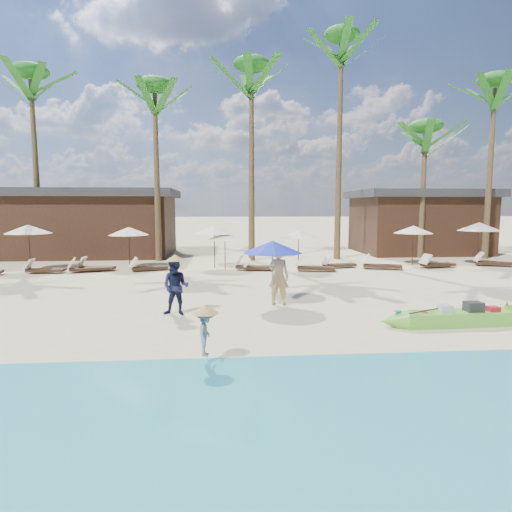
{
  "coord_description": "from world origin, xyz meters",
  "views": [
    {
      "loc": [
        0.35,
        -11.31,
        3.22
      ],
      "look_at": [
        1.43,
        2.0,
        1.66
      ],
      "focal_mm": 30.0,
      "sensor_mm": 36.0,
      "label": 1
    }
  ],
  "objects": [
    {
      "name": "lounger_7_left",
      "position": [
        4.88,
        9.42,
        0.22
      ],
      "size": [
        2.01,
        0.91,
        0.66
      ],
      "rotation": [
        0.0,
        0.0,
        -0.17
      ],
      "color": "#372116",
      "rests_on": "ground"
    },
    {
      "name": "resort_parasol_5",
      "position": [
        -0.01,
        10.98,
        2.01
      ],
      "size": [
        2.17,
        2.17,
        2.23
      ],
      "color": "#372116",
      "rests_on": "ground"
    },
    {
      "name": "vendor_green",
      "position": [
        -1.01,
        1.3,
        0.84
      ],
      "size": [
        0.93,
        0.79,
        1.69
      ],
      "primitive_type": "imported",
      "rotation": [
        0.0,
        0.0,
        -0.21
      ],
      "color": "#15193A",
      "rests_on": "ground"
    },
    {
      "name": "resort_parasol_8",
      "position": [
        10.82,
        11.26,
        1.95
      ],
      "size": [
        2.1,
        2.1,
        2.16
      ],
      "color": "#372116",
      "rests_on": "ground"
    },
    {
      "name": "resort_parasol_7",
      "position": [
        4.22,
        9.84,
        1.83
      ],
      "size": [
        1.97,
        1.97,
        2.03
      ],
      "color": "#372116",
      "rests_on": "ground"
    },
    {
      "name": "lounger_8_left",
      "position": [
        8.44,
        9.87,
        0.23
      ],
      "size": [
        2.1,
        1.2,
        0.68
      ],
      "rotation": [
        0.0,
        0.0,
        -0.31
      ],
      "color": "#372116",
      "rests_on": "ground"
    },
    {
      "name": "lounger_6_left",
      "position": [
        1.86,
        9.97,
        0.22
      ],
      "size": [
        2.03,
        1.03,
        0.66
      ],
      "rotation": [
        0.0,
        0.0,
        -0.23
      ],
      "color": "#372116",
      "rests_on": "ground"
    },
    {
      "name": "blue_umbrella",
      "position": [
        1.99,
        2.29,
        1.92
      ],
      "size": [
        1.97,
        1.97,
        2.12
      ],
      "color": "#99999E",
      "rests_on": "ground"
    },
    {
      "name": "palm_4",
      "position": [
        2.15,
        14.01,
        9.45
      ],
      "size": [
        2.08,
        2.08,
        11.7
      ],
      "color": "brown",
      "rests_on": "ground"
    },
    {
      "name": "palm_2",
      "position": [
        -10.45,
        15.08,
        9.18
      ],
      "size": [
        2.08,
        2.08,
        11.33
      ],
      "color": "brown",
      "rests_on": "ground"
    },
    {
      "name": "resort_parasol_3",
      "position": [
        -9.29,
        10.92,
        2.08
      ],
      "size": [
        2.24,
        2.24,
        2.3
      ],
      "color": "#372116",
      "rests_on": "ground"
    },
    {
      "name": "lounger_6_right",
      "position": [
        2.18,
        9.87,
        0.19
      ],
      "size": [
        1.66,
        0.6,
        0.55
      ],
      "rotation": [
        0.0,
        0.0,
        0.06
      ],
      "color": "#372116",
      "rests_on": "ground"
    },
    {
      "name": "pavilion_west",
      "position": [
        -8.0,
        17.5,
        2.19
      ],
      "size": [
        10.8,
        6.6,
        4.3
      ],
      "color": "#372116",
      "rests_on": "ground"
    },
    {
      "name": "vendor_yellow",
      "position": [
        0.01,
        -2.79,
        0.65
      ],
      "size": [
        0.4,
        0.64,
        0.95
      ],
      "primitive_type": "imported",
      "rotation": [
        0.0,
        0.0,
        1.48
      ],
      "color": "gray",
      "rests_on": "ground"
    },
    {
      "name": "resort_parasol_6",
      "position": [
        0.53,
        10.5,
        1.7
      ],
      "size": [
        1.83,
        1.83,
        1.88
      ],
      "color": "#372116",
      "rests_on": "ground"
    },
    {
      "name": "lounger_3_right",
      "position": [
        -8.23,
        9.82,
        0.21
      ],
      "size": [
        1.84,
        0.58,
        0.62
      ],
      "rotation": [
        0.0,
        0.0,
        -0.01
      ],
      "color": "#372116",
      "rests_on": "ground"
    },
    {
      "name": "lounger_4_right",
      "position": [
        -6.28,
        10.03,
        0.22
      ],
      "size": [
        1.99,
        1.07,
        0.65
      ],
      "rotation": [
        0.0,
        0.0,
        0.27
      ],
      "color": "#372116",
      "rests_on": "ground"
    },
    {
      "name": "pavilion_east",
      "position": [
        14.0,
        17.5,
        2.2
      ],
      "size": [
        8.8,
        6.6,
        4.3
      ],
      "color": "#372116",
      "rests_on": "ground"
    },
    {
      "name": "palm_6",
      "position": [
        12.84,
        14.52,
        7.05
      ],
      "size": [
        2.08,
        2.08,
        8.51
      ],
      "color": "brown",
      "rests_on": "ground"
    },
    {
      "name": "tourist",
      "position": [
        2.2,
        2.37,
        0.94
      ],
      "size": [
        0.81,
        0.69,
        1.89
      ],
      "primitive_type": "imported",
      "rotation": [
        0.0,
        0.0,
        2.74
      ],
      "color": "#DCAE76",
      "rests_on": "ground"
    },
    {
      "name": "lounger_4_left",
      "position": [
        -5.99,
        10.42,
        0.21
      ],
      "size": [
        1.87,
        0.71,
        0.62
      ],
      "rotation": [
        0.0,
        0.0,
        -0.08
      ],
      "color": "#372116",
      "rests_on": "ground"
    },
    {
      "name": "resort_parasol_9",
      "position": [
        14.36,
        10.91,
        2.12
      ],
      "size": [
        2.28,
        2.28,
        2.35
      ],
      "color": "#372116",
      "rests_on": "ground"
    },
    {
      "name": "palm_7",
      "position": [
        16.57,
        13.68,
        8.99
      ],
      "size": [
        2.08,
        2.08,
        11.08
      ],
      "color": "brown",
      "rests_on": "ground"
    },
    {
      "name": "wet_sand_strip",
      "position": [
        0.0,
        -5.0,
        0.0
      ],
      "size": [
        240.0,
        4.5,
        0.01
      ],
      "primitive_type": "cube",
      "color": "tan",
      "rests_on": "ground"
    },
    {
      "name": "lounger_9_right",
      "position": [
        14.91,
        10.43,
        0.23
      ],
      "size": [
        2.08,
        1.19,
        0.67
      ],
      "rotation": [
        0.0,
        0.0,
        -0.31
      ],
      "color": "#372116",
      "rests_on": "ground"
    },
    {
      "name": "lounger_9_left",
      "position": [
        11.58,
        10.09,
        0.22
      ],
      "size": [
        2.0,
        0.99,
        0.65
      ],
      "rotation": [
        0.0,
        0.0,
        0.21
      ],
      "color": "#372116",
      "rests_on": "ground"
    },
    {
      "name": "green_canoe",
      "position": [
        6.78,
        -0.47,
        0.21
      ],
      "size": [
        5.01,
        0.76,
        0.64
      ],
      "rotation": [
        0.0,
        0.0,
        0.04
      ],
      "color": "#60B838",
      "rests_on": "ground"
    },
    {
      "name": "lounger_5_left",
      "position": [
        -3.37,
        10.18,
        0.21
      ],
      "size": [
        1.94,
        1.13,
        0.63
      ],
      "rotation": [
        0.0,
        0.0,
        0.32
      ],
      "color": "#372116",
      "rests_on": "ground"
    },
    {
      "name": "palm_3",
      "position": [
        -3.36,
        14.27,
        8.58
      ],
      "size": [
        2.08,
        2.08,
        10.52
      ],
      "color": "brown",
      "rests_on": "ground"
    },
    {
      "name": "lounger_7_right",
      "position": [
        6.39,
        10.42,
        0.21
      ],
      "size": [
        1.89,
        0.92,
        0.62
      ],
      "rotation": [
        0.0,
        0.0,
        0.21
      ],
      "color": "#372116",
      "rests_on": "ground"
    },
    {
      "name": "palm_5",
      "position": [
        7.45,
        14.38,
        10.82
      ],
      "size": [
        2.08,
        2.08,
        13.6
      ],
      "color": "brown",
      "rests_on": "ground"
    },
    {
      "name": "ground",
      "position": [
        0.0,
        0.0,
        0.0
      ],
      "size": [
        240.0,
        240.0,
        0.0
      ],
      "primitive_type": "plane",
      "color": "beige",
      "rests_on": "ground"
    },
    {
      "name": "resort_parasol_4",
      "position": [
        -4.45,
        11.34,
        1.93
      ],
      "size": [
        2.08,
        2.08,
        2.14
      ],
      "color": "#372116",
      "rests_on": "ground"
    }
  ]
}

